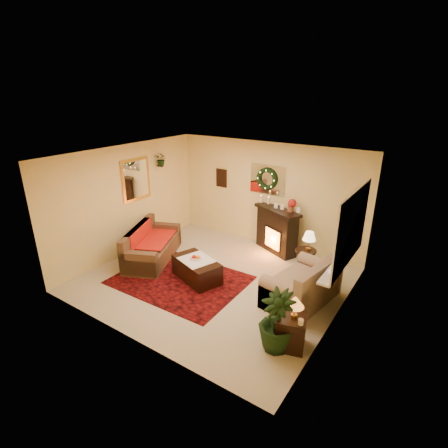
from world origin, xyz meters
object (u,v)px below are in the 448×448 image
Objects in this scene: side_table_round at (305,261)px; coffee_table at (197,270)px; fireplace at (277,230)px; end_table_square at (291,332)px; loveseat at (302,280)px; sofa at (152,242)px.

side_table_round reaches higher than coffee_table.
fireplace is 2.10× the size of end_table_square.
end_table_square is 2.60m from coffee_table.
loveseat is at bearing -71.61° from side_table_round.
sofa is at bearing 166.13° from end_table_square.
fireplace is 1.05× the size of coffee_table.
sofa reaches higher than side_table_round.
end_table_square is (0.36, -1.30, -0.15)m from loveseat.
sofa is 2.98m from fireplace.
sofa is 1.65× the size of fireplace.
coffee_table is (-2.48, 0.80, -0.06)m from end_table_square.
sofa is at bearing -158.03° from side_table_round.
sofa is 3.21× the size of side_table_round.
side_table_round is (3.22, 1.30, -0.10)m from sofa.
loveseat is at bearing -19.17° from sofa.
sofa reaches higher than coffee_table.
side_table_round is at bearing 58.26° from coffee_table.
sofa reaches higher than end_table_square.
fireplace reaches higher than sofa.
sofa is 3.48× the size of end_table_square.
sofa is 4.03m from end_table_square.
fireplace is at bearing 138.35° from loveseat.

